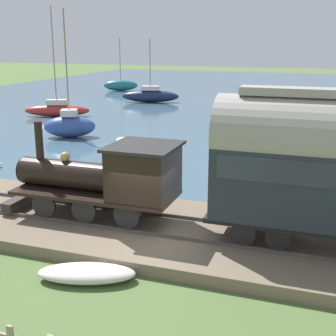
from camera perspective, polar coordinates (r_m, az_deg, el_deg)
name	(u,v)px	position (r m, az deg, el deg)	size (l,w,h in m)	color
ground_plane	(148,247)	(15.67, -2.42, -9.59)	(200.00, 200.00, 0.00)	#516B38
harbor_water	(284,96)	(57.91, 13.99, 8.50)	(80.00, 80.00, 0.01)	#426075
rail_embankment	(158,231)	(16.39, -1.21, -7.64)	(5.73, 56.00, 0.52)	#756651
steam_locomotive	(112,176)	(16.41, -6.85, -0.92)	(2.35, 6.39, 3.26)	black
sailboat_navy	(150,96)	(50.77, -2.17, 8.81)	(3.00, 6.38, 6.63)	#192347
sailboat_blue	(70,125)	(33.22, -11.89, 5.11)	(2.92, 3.92, 8.55)	#335199
sailboat_teal	(121,85)	(62.38, -5.78, 10.01)	(3.05, 4.60, 6.70)	#1E707A
sailboat_red	(57,109)	(42.53, -13.37, 6.97)	(3.12, 5.82, 9.26)	#B72D23
rowboat_near_shore	(126,141)	(30.30, -5.18, 3.26)	(2.13, 2.16, 0.46)	silver
rowboat_far_out	(267,166)	(25.14, 11.93, 0.28)	(1.88, 2.20, 0.34)	silver
rowboat_mid_harbor	(146,164)	(24.65, -2.65, 0.54)	(1.78, 2.78, 0.54)	silver
beached_dinghy	(87,273)	(13.79, -9.89, -12.52)	(1.88, 3.00, 0.44)	beige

